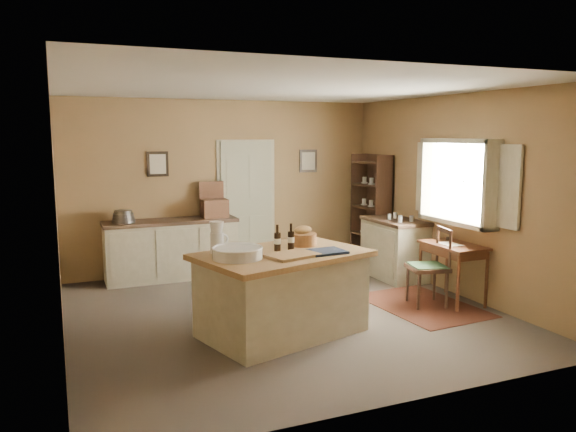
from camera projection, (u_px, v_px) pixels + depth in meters
name	position (u px, v px, depth m)	size (l,w,h in m)	color
ground	(284.00, 313.00, 6.85)	(5.00, 5.00, 0.00)	#63564B
wall_back	(225.00, 186.00, 8.93)	(5.00, 0.10, 2.70)	olive
wall_front	(405.00, 240.00, 4.37)	(5.00, 0.10, 2.70)	olive
wall_left	(57.00, 215.00, 5.70)	(0.10, 5.00, 2.70)	olive
wall_right	(455.00, 195.00, 7.60)	(0.10, 5.00, 2.70)	olive
ceiling	(284.00, 88.00, 6.45)	(5.00, 5.00, 0.00)	silver
door	(247.00, 203.00, 9.08)	(0.97, 0.06, 2.11)	#B2B293
framed_prints	(237.00, 162.00, 8.94)	(2.82, 0.02, 0.38)	black
window	(460.00, 182.00, 7.36)	(0.25, 1.99, 1.12)	beige
work_island	(281.00, 291.00, 6.09)	(2.01, 1.59, 1.20)	beige
sideboard	(172.00, 247.00, 8.43)	(1.97, 0.56, 1.18)	beige
rug	(422.00, 305.00, 7.16)	(1.10, 1.60, 0.01)	#4D2718
writing_desk	(453.00, 252.00, 7.24)	(0.52, 0.85, 0.82)	#3E1F10
desk_chair	(427.00, 268.00, 7.11)	(0.46, 0.46, 0.98)	#321F15
right_cabinet	(394.00, 248.00, 8.49)	(0.61, 1.09, 0.99)	beige
shelving_unit	(373.00, 210.00, 9.30)	(0.31, 0.83, 1.84)	#321F15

